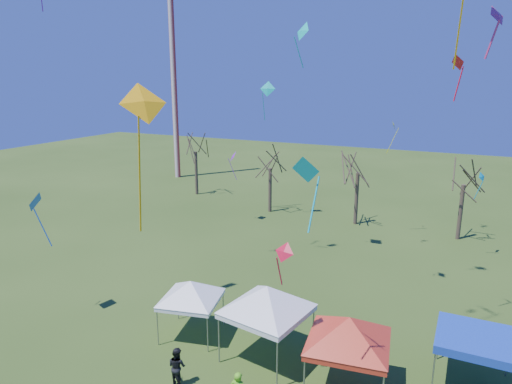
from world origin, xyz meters
TOP-DOWN VIEW (x-y plane):
  - radio_mast at (-28.00, 34.00)m, footprint 0.70×0.70m
  - tree_0 at (-20.85, 27.38)m, footprint 3.83×3.83m
  - tree_1 at (-10.77, 24.65)m, footprint 3.42×3.42m
  - tree_2 at (-2.37, 24.38)m, footprint 3.71×3.71m
  - tree_3 at (6.03, 24.04)m, footprint 3.59×3.59m
  - tent_white_west at (-5.57, 2.98)m, footprint 3.75×3.75m
  - tent_white_mid at (-1.35, 2.80)m, footprint 4.66×4.66m
  - tent_red at (2.58, 2.05)m, footprint 4.43×4.43m
  - tent_blue at (7.22, 4.64)m, footprint 3.03×3.03m
  - person_dark at (-3.99, -0.56)m, footprint 0.96×0.82m
  - kite_14 at (-13.63, 1.12)m, footprint 1.09×1.35m
  - kite_18 at (5.32, 8.80)m, footprint 0.85×0.89m
  - kite_13 at (-12.39, 20.17)m, footprint 1.10×1.22m
  - kite_2 at (-10.07, 22.35)m, footprint 1.40×0.73m
  - kite_11 at (-4.26, 14.65)m, footprint 1.44×1.32m
  - kite_5 at (-1.95, -4.25)m, footprint 1.45×1.59m
  - kite_1 at (0.00, 1.32)m, footprint 0.94×0.68m
  - kite_25 at (6.49, 0.10)m, footprint 0.66×0.75m
  - kite_22 at (0.61, 22.71)m, footprint 0.81×0.82m
  - kite_19 at (7.14, 20.13)m, footprint 0.68×0.80m
  - kite_27 at (1.61, -0.90)m, footprint 1.06×0.70m

SIDE VIEW (x-z plane):
  - person_dark at x=-3.99m, z-range 0.00..1.72m
  - tent_blue at x=7.22m, z-range 0.99..3.37m
  - tent_white_west at x=-5.57m, z-range 1.04..4.42m
  - tent_red at x=2.58m, z-range 1.21..5.15m
  - tent_white_mid at x=-1.35m, z-range 1.28..5.45m
  - tree_1 at x=-10.77m, z-range 2.02..9.56m
  - kite_19 at x=7.14m, z-range 4.96..6.91m
  - kite_13 at x=-12.39m, z-range 4.64..7.28m
  - kite_1 at x=0.00m, z-range 5.00..6.92m
  - tree_3 at x=6.03m, z-range 2.12..10.03m
  - tree_2 at x=-2.37m, z-range 2.20..10.38m
  - kite_14 at x=-13.63m, z-range 4.91..8.04m
  - tree_0 at x=-20.85m, z-range 2.27..10.70m
  - kite_22 at x=0.61m, z-range 7.63..10.21m
  - kite_27 at x=1.61m, z-range 8.59..11.04m
  - kite_2 at x=-10.07m, z-range 9.97..13.38m
  - kite_5 at x=-1.95m, z-range 9.80..14.10m
  - radio_mast at x=-28.00m, z-range 0.00..25.00m
  - kite_18 at x=5.32m, z-range 12.22..14.35m
  - kite_25 at x=6.49m, z-range 13.52..14.94m
  - kite_11 at x=-4.26m, z-range 14.06..16.95m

